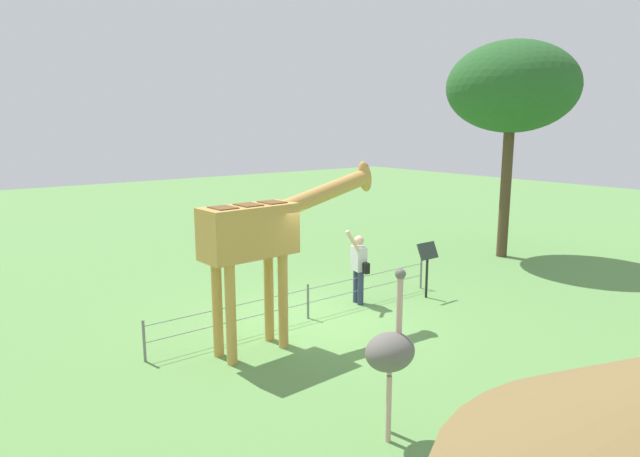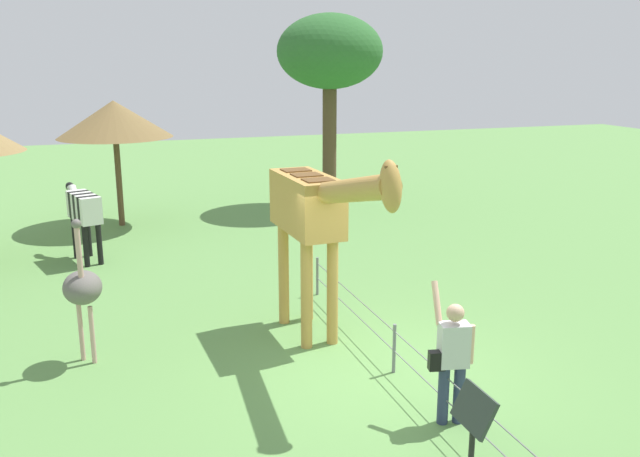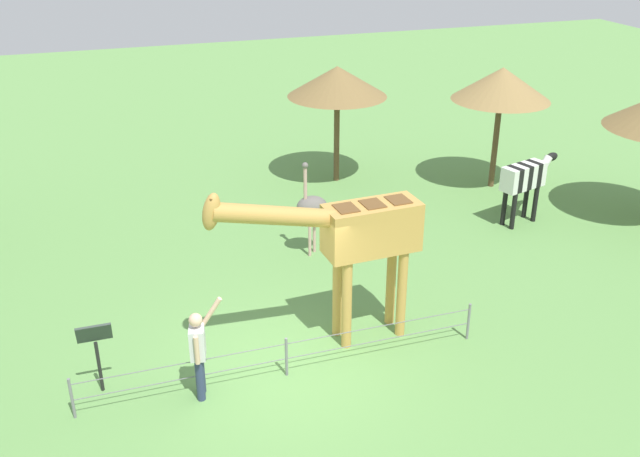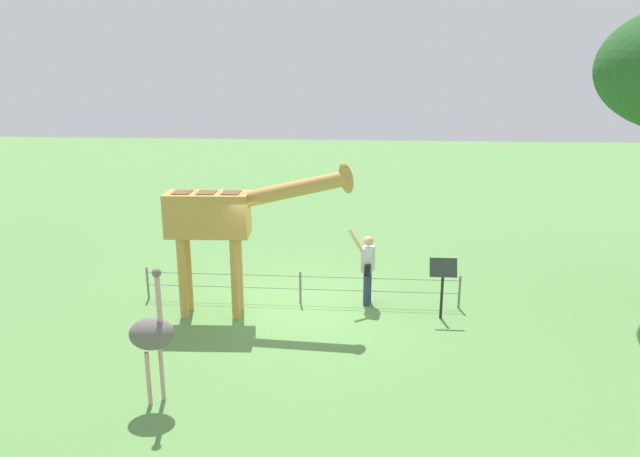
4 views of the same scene
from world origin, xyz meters
TOP-DOWN VIEW (x-y plane):
  - ground_plane at (0.00, 0.00)m, footprint 60.00×60.00m
  - giraffe at (-1.48, -0.55)m, footprint 3.91×0.79m
  - visitor at (1.48, 0.25)m, footprint 0.62×0.59m
  - zebra at (-7.33, -4.04)m, footprint 1.81×0.81m
  - ostrich at (-1.81, -4.04)m, footprint 0.70×0.56m
  - shade_hut_near at (-7.93, -6.43)m, footprint 2.65×2.65m
  - shade_hut_far at (-3.92, -8.26)m, footprint 2.75×2.75m
  - info_sign at (3.04, -0.41)m, footprint 0.56×0.21m
  - wire_fence at (0.00, 0.17)m, footprint 7.05×0.05m

SIDE VIEW (x-z plane):
  - ground_plane at x=0.00m, z-range 0.00..0.00m
  - wire_fence at x=0.00m, z-range 0.03..0.78m
  - visitor at x=1.48m, z-range 0.02..1.79m
  - info_sign at x=3.04m, z-range 0.29..1.61m
  - zebra at x=-7.33m, z-range 0.33..1.99m
  - ostrich at x=-1.81m, z-range 0.05..2.30m
  - giraffe at x=-1.48m, z-range 0.46..3.78m
  - shade_hut_far at x=-3.92m, z-range 1.22..4.51m
  - shade_hut_near at x=-7.93m, z-range 1.23..4.59m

